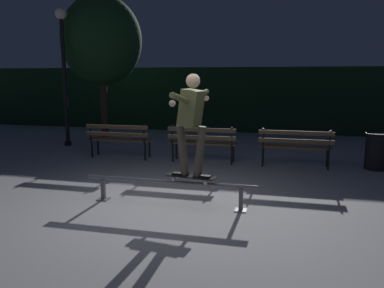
% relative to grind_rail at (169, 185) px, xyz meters
% --- Properties ---
extents(ground_plane, '(90.00, 90.00, 0.00)m').
position_rel_grind_rail_xyz_m(ground_plane, '(-0.00, -0.25, -0.32)').
color(ground_plane, '#99999E').
extents(hedge_backdrop, '(24.00, 1.20, 2.34)m').
position_rel_grind_rail_xyz_m(hedge_backdrop, '(-0.00, 8.84, 0.85)').
color(hedge_backdrop, black).
rests_on(hedge_backdrop, ground).
extents(grind_rail, '(2.77, 0.18, 0.41)m').
position_rel_grind_rail_xyz_m(grind_rail, '(0.00, 0.00, 0.00)').
color(grind_rail, slate).
rests_on(grind_rail, ground).
extents(skateboard, '(0.80, 0.32, 0.09)m').
position_rel_grind_rail_xyz_m(skateboard, '(0.36, 0.00, 0.16)').
color(skateboard, black).
rests_on(skateboard, grind_rail).
extents(skateboarder, '(0.63, 1.39, 1.56)m').
position_rel_grind_rail_xyz_m(skateboarder, '(0.36, -0.00, 1.10)').
color(skateboarder, black).
rests_on(skateboarder, skateboard).
extents(park_bench_leftmost, '(1.60, 0.41, 0.88)m').
position_rel_grind_rail_xyz_m(park_bench_leftmost, '(-2.23, 3.07, 0.22)').
color(park_bench_leftmost, black).
rests_on(park_bench_leftmost, ground).
extents(park_bench_left_center, '(1.60, 0.41, 0.88)m').
position_rel_grind_rail_xyz_m(park_bench_left_center, '(-0.12, 3.07, 0.22)').
color(park_bench_left_center, black).
rests_on(park_bench_left_center, ground).
extents(park_bench_right_center, '(1.60, 0.41, 0.88)m').
position_rel_grind_rail_xyz_m(park_bench_right_center, '(1.99, 3.07, 0.22)').
color(park_bench_right_center, black).
rests_on(park_bench_right_center, ground).
extents(tree_far_left, '(2.49, 2.49, 4.49)m').
position_rel_grind_rail_xyz_m(tree_far_left, '(-3.89, 5.68, 2.79)').
color(tree_far_left, '#3D2D23').
rests_on(tree_far_left, ground).
extents(lamp_post_left, '(0.32, 0.32, 3.90)m').
position_rel_grind_rail_xyz_m(lamp_post_left, '(-4.46, 4.39, 2.16)').
color(lamp_post_left, black).
rests_on(lamp_post_left, ground).
extents(trash_can, '(0.52, 0.52, 0.80)m').
position_rel_grind_rail_xyz_m(trash_can, '(3.72, 3.34, 0.10)').
color(trash_can, black).
rests_on(trash_can, ground).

